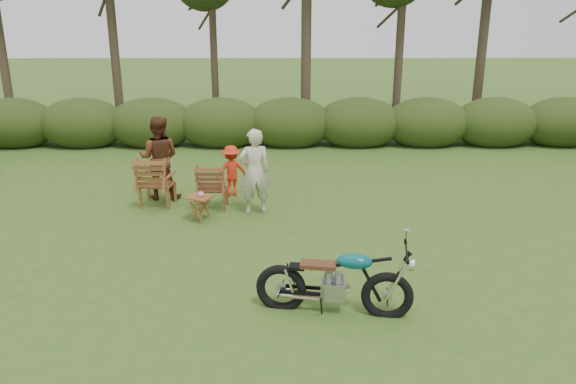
{
  "coord_description": "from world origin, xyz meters",
  "views": [
    {
      "loc": [
        -0.2,
        -7.12,
        3.79
      ],
      "look_at": [
        -0.11,
        1.74,
        0.9
      ],
      "focal_mm": 35.0,
      "sensor_mm": 36.0,
      "label": 1
    }
  ],
  "objects_px": {
    "motorcycle": "(333,311)",
    "lawn_chair_left": "(159,205)",
    "cup": "(201,194)",
    "child": "(232,195)",
    "adult_a": "(255,213)",
    "adult_b": "(162,198)",
    "side_table": "(200,209)",
    "lawn_chair_right": "(214,207)"
  },
  "relations": [
    {
      "from": "motorcycle",
      "to": "side_table",
      "type": "relative_size",
      "value": 4.06
    },
    {
      "from": "side_table",
      "to": "lawn_chair_right",
      "type": "bearing_deg",
      "value": 78.23
    },
    {
      "from": "motorcycle",
      "to": "lawn_chair_left",
      "type": "xyz_separation_m",
      "value": [
        -3.19,
        4.26,
        0.0
      ]
    },
    {
      "from": "motorcycle",
      "to": "lawn_chair_left",
      "type": "height_order",
      "value": "motorcycle"
    },
    {
      "from": "lawn_chair_left",
      "to": "cup",
      "type": "height_order",
      "value": "cup"
    },
    {
      "from": "motorcycle",
      "to": "adult_a",
      "type": "distance_m",
      "value": 3.96
    },
    {
      "from": "cup",
      "to": "child",
      "type": "relative_size",
      "value": 0.1
    },
    {
      "from": "adult_a",
      "to": "adult_b",
      "type": "height_order",
      "value": "adult_b"
    },
    {
      "from": "cup",
      "to": "adult_b",
      "type": "height_order",
      "value": "adult_b"
    },
    {
      "from": "lawn_chair_left",
      "to": "lawn_chair_right",
      "type": "bearing_deg",
      "value": 179.29
    },
    {
      "from": "side_table",
      "to": "cup",
      "type": "distance_m",
      "value": 0.28
    },
    {
      "from": "motorcycle",
      "to": "adult_a",
      "type": "xyz_separation_m",
      "value": [
        -1.2,
        3.78,
        0.0
      ]
    },
    {
      "from": "cup",
      "to": "child",
      "type": "distance_m",
      "value": 1.65
    },
    {
      "from": "adult_b",
      "to": "child",
      "type": "height_order",
      "value": "adult_b"
    },
    {
      "from": "cup",
      "to": "child",
      "type": "xyz_separation_m",
      "value": [
        0.44,
        1.5,
        -0.52
      ]
    },
    {
      "from": "side_table",
      "to": "adult_a",
      "type": "bearing_deg",
      "value": 22.33
    },
    {
      "from": "adult_b",
      "to": "child",
      "type": "distance_m",
      "value": 1.48
    },
    {
      "from": "child",
      "to": "adult_b",
      "type": "bearing_deg",
      "value": -10.18
    },
    {
      "from": "lawn_chair_right",
      "to": "child",
      "type": "height_order",
      "value": "child"
    },
    {
      "from": "child",
      "to": "lawn_chair_left",
      "type": "bearing_deg",
      "value": 7.2
    },
    {
      "from": "lawn_chair_left",
      "to": "side_table",
      "type": "height_order",
      "value": "lawn_chair_left"
    },
    {
      "from": "side_table",
      "to": "adult_a",
      "type": "height_order",
      "value": "adult_a"
    },
    {
      "from": "side_table",
      "to": "adult_b",
      "type": "relative_size",
      "value": 0.27
    },
    {
      "from": "side_table",
      "to": "adult_a",
      "type": "relative_size",
      "value": 0.29
    },
    {
      "from": "motorcycle",
      "to": "lawn_chair_right",
      "type": "distance_m",
      "value": 4.59
    },
    {
      "from": "lawn_chair_right",
      "to": "adult_a",
      "type": "relative_size",
      "value": 0.55
    },
    {
      "from": "lawn_chair_right",
      "to": "cup",
      "type": "bearing_deg",
      "value": 81.27
    },
    {
      "from": "motorcycle",
      "to": "cup",
      "type": "distance_m",
      "value": 4.04
    },
    {
      "from": "side_table",
      "to": "adult_b",
      "type": "bearing_deg",
      "value": 126.54
    },
    {
      "from": "motorcycle",
      "to": "lawn_chair_right",
      "type": "height_order",
      "value": "motorcycle"
    },
    {
      "from": "adult_a",
      "to": "child",
      "type": "relative_size",
      "value": 1.53
    },
    {
      "from": "lawn_chair_left",
      "to": "side_table",
      "type": "relative_size",
      "value": 2.18
    },
    {
      "from": "adult_a",
      "to": "child",
      "type": "xyz_separation_m",
      "value": [
        -0.54,
        1.09,
        0.0
      ]
    },
    {
      "from": "lawn_chair_right",
      "to": "cup",
      "type": "relative_size",
      "value": 8.37
    },
    {
      "from": "adult_a",
      "to": "motorcycle",
      "type": "bearing_deg",
      "value": 93.64
    },
    {
      "from": "lawn_chair_right",
      "to": "adult_b",
      "type": "relative_size",
      "value": 0.53
    },
    {
      "from": "motorcycle",
      "to": "adult_b",
      "type": "bearing_deg",
      "value": 133.69
    },
    {
      "from": "child",
      "to": "cup",
      "type": "bearing_deg",
      "value": 58.09
    },
    {
      "from": "motorcycle",
      "to": "child",
      "type": "xyz_separation_m",
      "value": [
        -1.74,
        4.87,
        0.0
      ]
    },
    {
      "from": "side_table",
      "to": "cup",
      "type": "height_order",
      "value": "cup"
    },
    {
      "from": "cup",
      "to": "adult_a",
      "type": "height_order",
      "value": "adult_a"
    },
    {
      "from": "adult_a",
      "to": "adult_b",
      "type": "xyz_separation_m",
      "value": [
        -2.02,
        0.95,
        0.0
      ]
    }
  ]
}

